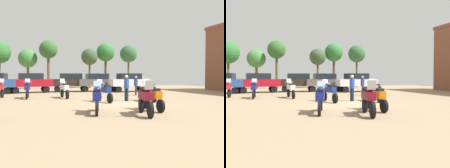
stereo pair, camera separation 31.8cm
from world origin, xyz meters
The scene contains 19 objects.
ground_plane centered at (0.00, 0.00, 0.01)m, with size 44.00×52.00×0.02m.
motorcycle_1 centered at (-0.98, 1.21, 0.74)m, with size 0.72×2.20×1.47m.
motorcycle_3 centered at (2.04, 0.69, 0.76)m, with size 0.62×2.27×1.51m.
motorcycle_5 centered at (-0.70, -4.33, 0.76)m, with size 0.71×2.16×1.51m.
motorcycle_7 centered at (-2.53, -3.13, 0.73)m, with size 0.79×2.12×1.45m.
motorcycle_8 centered at (-5.85, 5.36, 0.76)m, with size 0.62×2.17×1.50m.
motorcycle_9 centered at (0.25, -3.15, 0.73)m, with size 0.62×2.09×1.45m.
motorcycle_10 centered at (-3.13, 4.79, 0.76)m, with size 0.66×2.28×1.50m.
car_1 centered at (-1.63, 12.26, 1.19)m, with size 4.39×2.04×2.00m.
car_2 centered at (1.29, 11.97, 1.19)m, with size 4.32×1.84×2.00m.
car_4 centered at (4.39, 10.05, 1.19)m, with size 4.34×1.90×2.00m.
car_5 centered at (-5.79, 11.86, 1.19)m, with size 4.52×2.41×2.00m.
person_1 centered at (3.18, 5.48, 1.02)m, with size 0.47×0.47×1.72m.
person_2 centered at (0.63, 1.27, 1.05)m, with size 0.46×0.46×1.77m.
tree_1 centered at (2.25, 20.30, 4.56)m, with size 2.45×2.45×5.82m.
tree_3 centered at (-6.38, 21.06, 4.17)m, with size 2.57×2.57×5.49m.
tree_5 centered at (4.93, 20.98, 5.34)m, with size 2.81×2.81×6.82m.
tree_6 centered at (8.64, 20.75, 5.23)m, with size 2.72×2.72×6.62m.
tree_8 centered at (-3.65, 19.90, 5.32)m, with size 2.50×2.50×6.67m.
Camera 1 is at (-5.08, -13.22, 1.67)m, focal length 36.90 mm.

